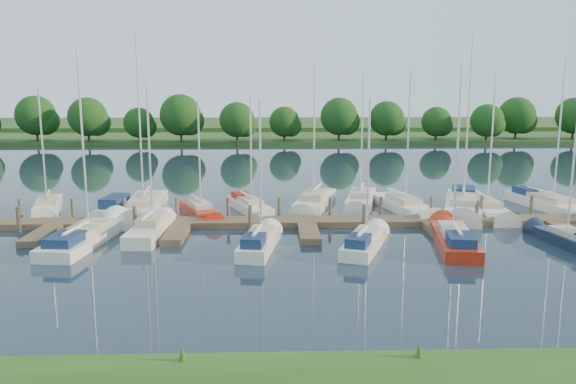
{
  "coord_description": "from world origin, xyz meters",
  "views": [
    {
      "loc": [
        -2.27,
        -27.75,
        8.81
      ],
      "look_at": [
        -1.18,
        8.0,
        2.2
      ],
      "focal_mm": 35.0,
      "sensor_mm": 36.0,
      "label": 1
    }
  ],
  "objects_px": {
    "dock": "(307,224)",
    "motorboat": "(114,210)",
    "sailboat_n_5": "(314,204)",
    "sailboat_s_2": "(260,243)",
    "sailboat_n_0": "(48,208)"
  },
  "relations": [
    {
      "from": "dock",
      "to": "motorboat",
      "type": "bearing_deg",
      "value": 163.12
    },
    {
      "from": "motorboat",
      "to": "sailboat_n_5",
      "type": "relative_size",
      "value": 0.53
    },
    {
      "from": "dock",
      "to": "sailboat_n_5",
      "type": "relative_size",
      "value": 3.62
    },
    {
      "from": "motorboat",
      "to": "sailboat_s_2",
      "type": "xyz_separation_m",
      "value": [
        10.48,
        -8.92,
        -0.01
      ]
    },
    {
      "from": "sailboat_n_0",
      "to": "motorboat",
      "type": "distance_m",
      "value": 5.31
    },
    {
      "from": "sailboat_n_5",
      "to": "motorboat",
      "type": "bearing_deg",
      "value": 23.79
    },
    {
      "from": "sailboat_n_0",
      "to": "sailboat_n_5",
      "type": "distance_m",
      "value": 19.54
    },
    {
      "from": "motorboat",
      "to": "dock",
      "type": "bearing_deg",
      "value": 168.73
    },
    {
      "from": "sailboat_n_5",
      "to": "sailboat_s_2",
      "type": "distance_m",
      "value": 11.72
    },
    {
      "from": "sailboat_s_2",
      "to": "motorboat",
      "type": "bearing_deg",
      "value": 148.98
    },
    {
      "from": "dock",
      "to": "sailboat_n_0",
      "type": "bearing_deg",
      "value": 163.86
    },
    {
      "from": "motorboat",
      "to": "sailboat_n_0",
      "type": "bearing_deg",
      "value": -8.59
    },
    {
      "from": "dock",
      "to": "sailboat_s_2",
      "type": "xyz_separation_m",
      "value": [
        -2.93,
        -4.85,
        0.13
      ]
    },
    {
      "from": "dock",
      "to": "sailboat_n_5",
      "type": "distance_m",
      "value": 6.27
    },
    {
      "from": "sailboat_n_0",
      "to": "sailboat_n_5",
      "type": "height_order",
      "value": "sailboat_n_5"
    }
  ]
}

